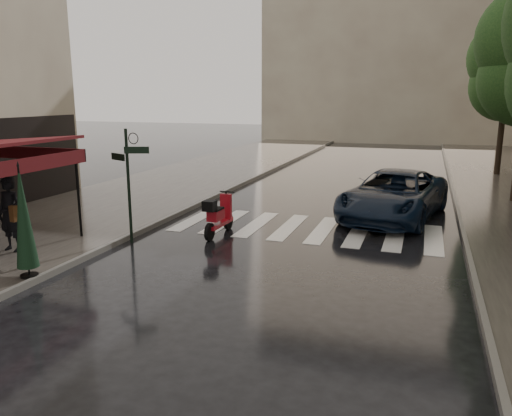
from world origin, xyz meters
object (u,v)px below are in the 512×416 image
Objects in this scene: scooter at (218,217)px; parked_car at (394,195)px; parasol_back at (23,217)px; pedestrian_with_umbrella at (7,184)px.

parked_car is (4.62, 3.79, 0.23)m from scooter.
pedestrian_with_umbrella is at bearing 142.04° from parasol_back.
scooter is (4.18, 3.36, -1.28)m from pedestrian_with_umbrella.
pedestrian_with_umbrella is 1.05× the size of parasol_back.
parasol_back is at bearing -34.19° from pedestrian_with_umbrella.
pedestrian_with_umbrella is 2.27m from parasol_back.
parked_car reaches higher than scooter.
pedestrian_with_umbrella is 0.46× the size of parked_car.
scooter is at bearing 42.56° from pedestrian_with_umbrella.
parked_car is at bearing 50.48° from parasol_back.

